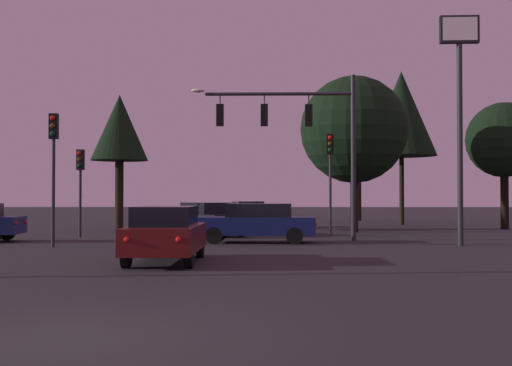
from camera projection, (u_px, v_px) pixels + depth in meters
name	position (u px, v px, depth m)	size (l,w,h in m)	color
ground_plane	(221.00, 233.00, 32.63)	(168.00, 168.00, 0.00)	#262326
traffic_signal_mast_arm	(301.00, 128.00, 26.81)	(6.75, 0.38, 6.77)	#232326
traffic_light_corner_left	(330.00, 164.00, 29.64)	(0.33, 0.37, 4.63)	#232326
traffic_light_corner_right	(53.00, 153.00, 23.16)	(0.30, 0.35, 4.73)	#232326
traffic_light_median	(80.00, 175.00, 28.81)	(0.34, 0.37, 3.87)	#232326
car_nearside_lane	(166.00, 233.00, 17.68)	(1.81, 4.41, 1.52)	#4C0F0F
car_crossing_right	(256.00, 222.00, 25.35)	(4.73, 1.95, 1.52)	#0F1947
car_far_lane	(209.00, 218.00, 30.14)	(4.06, 4.79, 1.52)	black
car_parked_lot	(248.00, 214.00, 37.86)	(2.61, 4.63, 1.52)	#473828
store_sign_illuminated	(460.00, 80.00, 23.76)	(1.41, 0.31, 8.37)	#232326
tree_behind_sign	(120.00, 129.00, 34.38)	(2.99, 2.99, 7.16)	black
tree_left_far	(504.00, 140.00, 36.12)	(4.15, 4.15, 7.01)	black
tree_center_horizon	(401.00, 114.00, 41.36)	(4.41, 4.41, 9.74)	black
tree_right_cluster	(358.00, 145.00, 48.79)	(3.78, 3.78, 7.63)	black
tree_lot_edge	(354.00, 130.00, 32.81)	(5.38, 5.38, 7.85)	black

